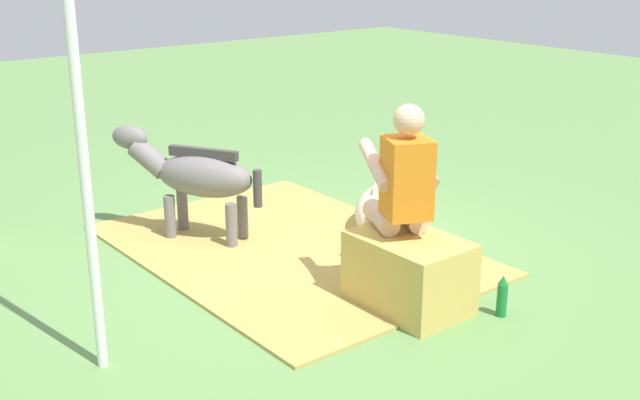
{
  "coord_description": "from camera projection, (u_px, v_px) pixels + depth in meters",
  "views": [
    {
      "loc": [
        -4.5,
        3.48,
        2.36
      ],
      "look_at": [
        -0.21,
        0.06,
        0.55
      ],
      "focal_mm": 44.73,
      "sensor_mm": 36.0,
      "label": 1
    }
  ],
  "objects": [
    {
      "name": "ground_plane",
      "position": [
        309.0,
        259.0,
        6.15
      ],
      "size": [
        24.0,
        24.0,
        0.0
      ],
      "primitive_type": "plane",
      "color": "#608C4C"
    },
    {
      "name": "hay_patch",
      "position": [
        289.0,
        249.0,
        6.31
      ],
      "size": [
        3.01,
        2.14,
        0.02
      ],
      "primitive_type": "cube",
      "color": "tan",
      "rests_on": "ground"
    },
    {
      "name": "hay_bale",
      "position": [
        409.0,
        273.0,
        5.28
      ],
      "size": [
        0.77,
        0.53,
        0.49
      ],
      "primitive_type": "cube",
      "color": "tan",
      "rests_on": "ground"
    },
    {
      "name": "person_seated",
      "position": [
        400.0,
        192.0,
        5.26
      ],
      "size": [
        0.72,
        0.58,
        1.37
      ],
      "color": "#D8AD8C",
      "rests_on": "ground"
    },
    {
      "name": "pony_standing",
      "position": [
        195.0,
        175.0,
        6.4
      ],
      "size": [
        1.21,
        0.84,
        0.91
      ],
      "color": "slate",
      "rests_on": "ground"
    },
    {
      "name": "pony_lying",
      "position": [
        381.0,
        205.0,
        6.8
      ],
      "size": [
        1.07,
        1.2,
        0.42
      ],
      "color": "beige",
      "rests_on": "ground"
    },
    {
      "name": "soda_bottle",
      "position": [
        502.0,
        296.0,
        5.19
      ],
      "size": [
        0.07,
        0.07,
        0.29
      ],
      "color": "#197233",
      "rests_on": "ground"
    },
    {
      "name": "tent_pole_left",
      "position": [
        83.0,
        153.0,
        4.22
      ],
      "size": [
        0.06,
        0.06,
        2.55
      ],
      "primitive_type": "cylinder",
      "color": "silver",
      "rests_on": "ground"
    }
  ]
}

